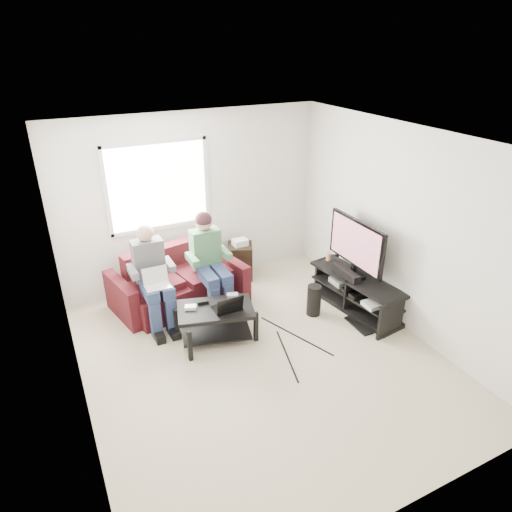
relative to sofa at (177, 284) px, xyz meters
The scene contains 26 objects.
floor 1.76m from the sofa, 73.11° to the right, with size 4.50×4.50×0.00m, color #B9AE90.
ceiling 2.87m from the sofa, 73.11° to the right, with size 4.50×4.50×0.00m, color white.
wall_back 1.26m from the sofa, 49.79° to the left, with size 4.50×4.50×0.00m, color silver.
wall_front 4.06m from the sofa, 82.66° to the right, with size 4.50×4.50×0.00m, color silver.
wall_left 2.44m from the sofa, 132.13° to the right, with size 4.50×4.50×0.00m, color silver.
wall_right 3.16m from the sofa, 33.48° to the right, with size 4.50×4.50×0.00m, color silver.
window 1.42m from the sofa, 89.73° to the left, with size 1.48×0.04×1.28m.
sofa is the anchor object (origin of this frame).
person_left 0.65m from the sofa, 143.42° to the right, with size 0.40×0.70×1.33m.
person_right 0.69m from the sofa, 34.71° to the right, with size 0.40×0.71×1.38m.
laptop_silver 0.77m from the sofa, 127.19° to the right, with size 0.32×0.22×0.24m, color silver, non-canonical shape.
coffee_table 1.07m from the sofa, 81.15° to the right, with size 1.05×0.80×0.47m.
laptop_black 1.21m from the sofa, 75.95° to the right, with size 0.34×0.24×0.24m, color black, non-canonical shape.
controller_a 0.96m from the sofa, 97.02° to the right, with size 0.14×0.09×0.04m, color silver.
controller_b 0.90m from the sofa, 85.79° to the right, with size 0.14×0.09×0.04m, color black.
controller_c 1.04m from the sofa, 62.89° to the right, with size 0.14×0.09×0.04m, color gray.
tv_stand 2.53m from the sofa, 29.59° to the right, with size 0.65×1.55×0.49m.
tv 2.57m from the sofa, 27.61° to the right, with size 0.12×1.10×0.81m.
soundbar 2.39m from the sofa, 28.92° to the right, with size 0.12×0.50×0.10m, color black.
drink_cup 2.25m from the sofa, 16.09° to the right, with size 0.08×0.08×0.12m, color #AD784A.
console_white 2.75m from the sofa, 36.85° to the right, with size 0.30×0.22×0.06m, color silver.
console_grey 2.40m from the sofa, 23.35° to the right, with size 0.34×0.26×0.08m, color gray.
console_black 2.56m from the sofa, 30.56° to the right, with size 0.38×0.30×0.07m, color black.
subwoofer 1.95m from the sofa, 35.10° to the right, with size 0.20×0.20×0.44m, color black.
keyboard_floor 2.59m from the sofa, 39.73° to the right, with size 0.15×0.46×0.03m, color black.
end_table 1.18m from the sofa, 15.92° to the left, with size 0.38×0.38×0.66m.
Camera 1 is at (-2.03, -3.93, 3.52)m, focal length 32.00 mm.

